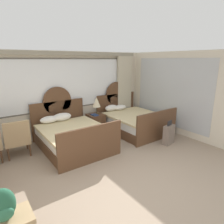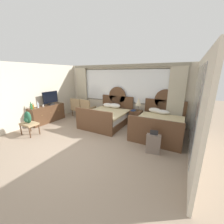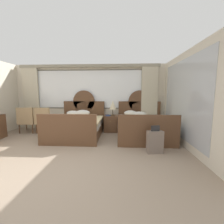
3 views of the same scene
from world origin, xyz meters
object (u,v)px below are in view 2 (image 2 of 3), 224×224
at_px(bottle_liquor_amber, 33,106).
at_px(luggage_bench, 29,125).
at_px(dresser_minibar, 48,114).
at_px(backpack_on_bench, 28,118).
at_px(book_on_nightstand, 133,110).
at_px(bottle_soda_green, 31,106).
at_px(bottle_water_clear, 38,105).
at_px(armchair_by_window_centre, 78,107).
at_px(suitcase_on_floor, 153,144).
at_px(armchair_by_window_left, 88,108).
at_px(cup_on_dresser, 43,106).
at_px(bed_near_mirror, 159,125).
at_px(tv_flatscreen, 50,98).
at_px(table_lamp_on_nightstand, 138,102).
at_px(nightstand_between_beds, 136,117).
at_px(bottle_wine_dark, 38,106).
at_px(bed_near_window, 107,117).

bearing_deg(bottle_liquor_amber, luggage_bench, -45.12).
distance_m(dresser_minibar, backpack_on_bench, 1.50).
relative_size(book_on_nightstand, bottle_soda_green, 0.83).
distance_m(bottle_liquor_amber, bottle_water_clear, 0.18).
xyz_separation_m(bottle_soda_green, bottle_liquor_amber, (-0.01, 0.10, -0.03)).
bearing_deg(armchair_by_window_centre, suitcase_on_floor, -21.64).
bearing_deg(armchair_by_window_left, bottle_water_clear, -123.70).
xyz_separation_m(book_on_nightstand, cup_on_dresser, (-3.69, -1.84, 0.18)).
bearing_deg(dresser_minibar, armchair_by_window_left, 47.13).
bearing_deg(armchair_by_window_centre, bed_near_mirror, -3.94).
bearing_deg(tv_flatscreen, table_lamp_on_nightstand, 21.53).
bearing_deg(suitcase_on_floor, nightstand_between_beds, 120.92).
distance_m(nightstand_between_beds, suitcase_on_floor, 2.44).
bearing_deg(backpack_on_bench, bottle_liquor_amber, 133.82).
bearing_deg(table_lamp_on_nightstand, bottle_liquor_amber, -148.26).
height_order(book_on_nightstand, tv_flatscreen, tv_flatscreen).
height_order(nightstand_between_beds, armchair_by_window_centre, armchair_by_window_centre).
bearing_deg(table_lamp_on_nightstand, backpack_on_bench, -136.46).
xyz_separation_m(dresser_minibar, bottle_liquor_amber, (0.00, -0.64, 0.50)).
height_order(table_lamp_on_nightstand, armchair_by_window_centre, table_lamp_on_nightstand).
xyz_separation_m(dresser_minibar, armchair_by_window_left, (1.31, 1.41, 0.12)).
distance_m(table_lamp_on_nightstand, tv_flatscreen, 4.18).
relative_size(table_lamp_on_nightstand, backpack_on_bench, 1.28).
relative_size(nightstand_between_beds, cup_on_dresser, 5.93).
xyz_separation_m(bed_near_mirror, dresser_minibar, (-4.99, -1.11, 0.05)).
height_order(armchair_by_window_centre, suitcase_on_floor, armchair_by_window_centre).
relative_size(table_lamp_on_nightstand, tv_flatscreen, 0.71).
xyz_separation_m(bed_near_mirror, bottle_wine_dark, (-4.97, -1.56, 0.53)).
height_order(bed_near_mirror, armchair_by_window_centre, bed_near_mirror).
relative_size(bed_near_mirror, nightstand_between_beds, 3.35).
relative_size(bottle_soda_green, luggage_bench, 0.50).
height_order(bed_near_window, bottle_wine_dark, bed_near_window).
xyz_separation_m(book_on_nightstand, suitcase_on_floor, (1.35, -1.99, -0.37)).
height_order(nightstand_between_beds, bottle_wine_dark, bottle_wine_dark).
bearing_deg(armchair_by_window_left, bottle_wine_dark, -124.78).
xyz_separation_m(bottle_soda_green, armchair_by_window_centre, (0.62, 2.15, -0.41)).
relative_size(bottle_wine_dark, armchair_by_window_left, 0.19).
xyz_separation_m(dresser_minibar, bottle_water_clear, (0.06, -0.47, 0.52)).
distance_m(armchair_by_window_centre, backpack_on_bench, 2.73).
relative_size(bottle_water_clear, luggage_bench, 0.49).
relative_size(table_lamp_on_nightstand, bottle_soda_green, 1.85).
xyz_separation_m(nightstand_between_beds, bottle_water_clear, (-3.78, -2.20, 0.60)).
bearing_deg(bottle_wine_dark, backpack_on_bench, -53.44).
bearing_deg(bottle_wine_dark, suitcase_on_floor, 1.10).
relative_size(cup_on_dresser, luggage_bench, 0.18).
xyz_separation_m(bed_near_window, bottle_wine_dark, (-2.66, -1.57, 0.53)).
height_order(bed_near_mirror, backpack_on_bench, bed_near_mirror).
bearing_deg(dresser_minibar, tv_flatscreen, 84.03).
height_order(dresser_minibar, bottle_liquor_amber, bottle_liquor_amber).
height_order(tv_flatscreen, bottle_liquor_amber, tv_flatscreen).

